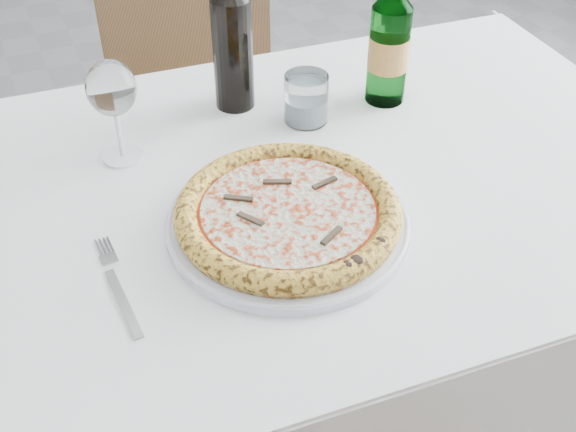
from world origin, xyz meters
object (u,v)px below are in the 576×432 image
at_px(tumbler, 306,101).
at_px(chair_far, 185,71).
at_px(pizza, 288,212).
at_px(wine_bottle, 232,42).
at_px(dining_table, 263,237).
at_px(beer_bottle, 389,44).
at_px(plate, 288,222).
at_px(wine_glass, 112,91).

bearing_deg(tumbler, chair_far, 93.00).
relative_size(pizza, tumbler, 3.79).
distance_m(chair_far, wine_bottle, 0.65).
xyz_separation_m(dining_table, beer_bottle, (0.28, 0.15, 0.20)).
height_order(dining_table, wine_bottle, wine_bottle).
distance_m(plate, beer_bottle, 0.39).
relative_size(plate, wine_bottle, 1.23).
xyz_separation_m(plate, wine_glass, (-0.17, 0.25, 0.11)).
height_order(plate, wine_bottle, wine_bottle).
height_order(chair_far, wine_glass, chair_far).
xyz_separation_m(chair_far, pizza, (-0.10, -0.89, 0.25)).
height_order(plate, beer_bottle, beer_bottle).
xyz_separation_m(beer_bottle, wine_bottle, (-0.24, 0.08, 0.01)).
height_order(pizza, tumbler, tumbler).
xyz_separation_m(pizza, tumbler, (0.13, 0.24, 0.01)).
xyz_separation_m(chair_far, wine_bottle, (-0.06, -0.56, 0.34)).
bearing_deg(dining_table, wine_glass, 138.23).
bearing_deg(tumbler, beer_bottle, 3.28).
height_order(wine_glass, beer_bottle, beer_bottle).
bearing_deg(beer_bottle, pizza, -138.76).
distance_m(pizza, wine_bottle, 0.35).
bearing_deg(chair_far, wine_glass, -112.80).
bearing_deg(chair_far, dining_table, -97.21).
relative_size(dining_table, beer_bottle, 5.30).
bearing_deg(pizza, wine_glass, 123.91).
distance_m(dining_table, tumbler, 0.23).
bearing_deg(pizza, chair_far, 83.59).
bearing_deg(wine_glass, plate, -56.09).
relative_size(plate, tumbler, 4.11).
relative_size(pizza, beer_bottle, 1.18).
bearing_deg(tumbler, plate, -119.02).
relative_size(tumbler, wine_bottle, 0.30).
bearing_deg(chair_far, beer_bottle, -73.84).
relative_size(dining_table, pizza, 4.49).
height_order(wine_glass, wine_bottle, wine_bottle).
bearing_deg(plate, wine_bottle, 82.54).
xyz_separation_m(chair_far, plate, (-0.10, -0.89, 0.23)).
xyz_separation_m(plate, pizza, (-0.00, 0.00, 0.02)).
distance_m(dining_table, plate, 0.15).
distance_m(dining_table, wine_glass, 0.31).
height_order(dining_table, wine_glass, wine_glass).
distance_m(tumbler, beer_bottle, 0.17).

